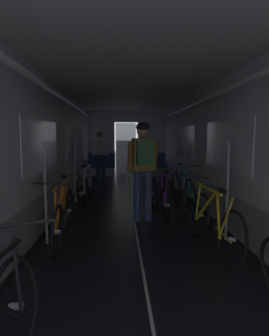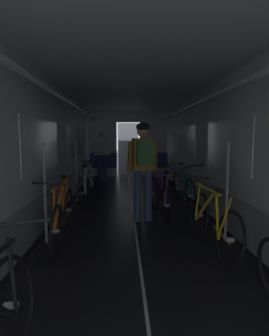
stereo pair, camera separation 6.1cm
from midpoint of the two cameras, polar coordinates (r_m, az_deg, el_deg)
The scene contains 10 objects.
train_car_shell at distance 5.37m, azimuth 0.08°, elevation 8.60°, with size 3.14×12.34×2.57m.
bench_seat_far_left at distance 9.90m, azimuth -6.20°, elevation 0.91°, with size 0.98×0.51×0.95m.
bench_seat_far_right at distance 9.94m, azimuth 4.21°, elevation 0.95°, with size 0.98×0.51×0.95m.
bicycle_teal at distance 6.15m, azimuth 10.18°, elevation -4.11°, with size 0.44×1.69×0.95m.
bicycle_silver at distance 6.40m, azimuth -9.37°, elevation -3.69°, with size 0.44×1.69×0.95m.
bicycle_orange at distance 4.12m, azimuth -13.96°, elevation -9.32°, with size 0.44×1.69×0.95m.
bicycle_yellow at distance 3.85m, azimuth 15.91°, elevation -10.50°, with size 0.47×1.70×0.96m.
person_cyclist_aisle at distance 4.89m, azimuth 2.13°, elevation 1.49°, with size 0.55×0.42×1.73m.
bicycle_purple_in_aisle at distance 5.29m, azimuth 5.50°, elevation -5.72°, with size 0.44×1.69×0.94m.
person_standing_near_bench at distance 9.50m, azimuth -6.37°, elevation 3.15°, with size 0.53×0.23×1.69m.
Camera 2 is at (-0.19, -1.76, 1.47)m, focal length 30.15 mm.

